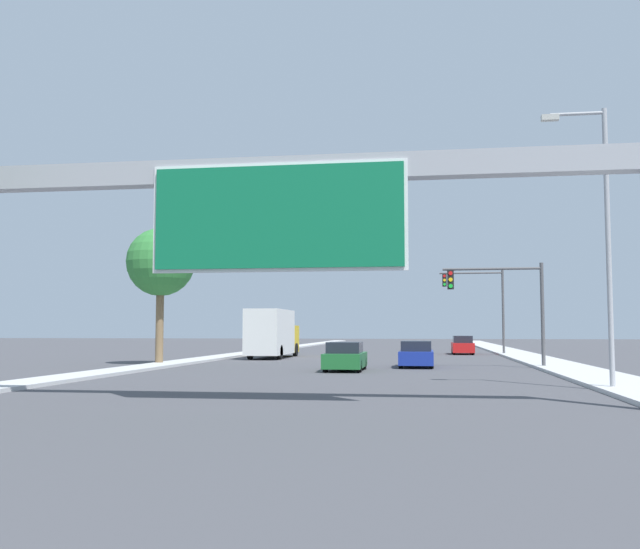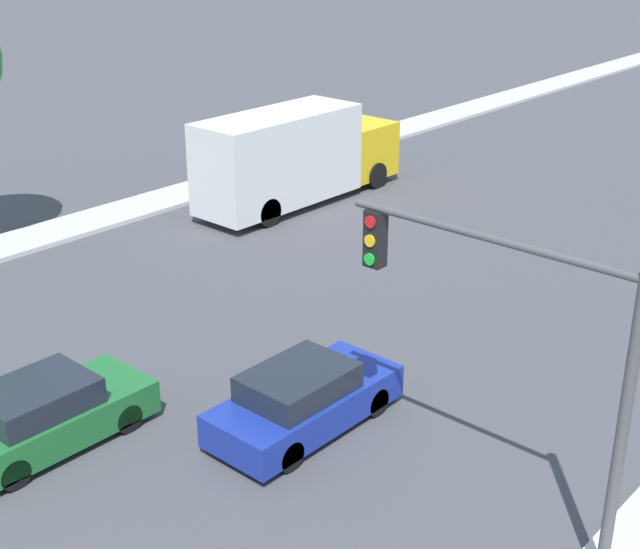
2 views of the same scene
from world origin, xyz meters
The scene contains 5 objects.
median_strip_left centered at (-10.75, 60.00, 0.07)m, with size 2.00×120.00×0.15m.
car_far_left centered at (3.50, 38.16, 0.68)m, with size 1.84×4.39×1.45m.
car_mid_left centered at (0.00, 34.22, 0.69)m, with size 1.87×4.26×1.45m.
truck_box_primary centered at (-7.00, 49.08, 1.76)m, with size 2.36×8.89×3.48m.
traffic_light_near_intersection centered at (8.43, 38.00, 3.92)m, with size 5.37×0.32×5.67m.
Camera 2 is at (14.48, 26.34, 10.32)m, focal length 50.00 mm.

